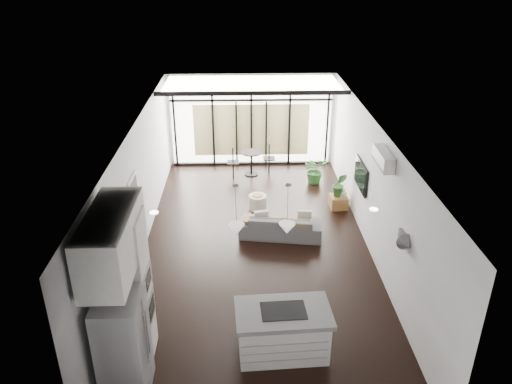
{
  "coord_description": "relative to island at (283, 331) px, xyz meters",
  "views": [
    {
      "loc": [
        -0.3,
        -9.5,
        5.97
      ],
      "look_at": [
        0.0,
        0.3,
        1.25
      ],
      "focal_mm": 35.0,
      "sensor_mm": 36.0,
      "label": 1
    }
  ],
  "objects": [
    {
      "name": "appliance_column",
      "position": [
        -2.44,
        0.06,
        0.86
      ],
      "size": [
        0.66,
        0.69,
        2.56
      ],
      "primitive_type": "cube",
      "color": "silver",
      "rests_on": "floor"
    },
    {
      "name": "wall_right",
      "position": [
        2.17,
        3.21,
        0.98
      ],
      "size": [
        0.02,
        10.0,
        2.8
      ],
      "primitive_type": "cube",
      "color": "silver",
      "rests_on": "ground"
    },
    {
      "name": "crate",
      "position": [
        1.85,
        5.12,
        -0.25
      ],
      "size": [
        0.46,
        0.46,
        0.33
      ],
      "primitive_type": "cube",
      "rotation": [
        0.0,
        0.0,
        0.06
      ],
      "color": "brown",
      "rests_on": "floor"
    },
    {
      "name": "pendant_right",
      "position": [
        0.07,
        0.56,
        1.6
      ],
      "size": [
        0.26,
        0.26,
        0.18
      ],
      "primitive_type": "cone",
      "color": "white",
      "rests_on": "ceiling"
    },
    {
      "name": "wall_left",
      "position": [
        -2.83,
        3.21,
        0.98
      ],
      "size": [
        0.02,
        10.0,
        2.8
      ],
      "primitive_type": "cube",
      "color": "silver",
      "rests_on": "ground"
    },
    {
      "name": "sofa",
      "position": [
        0.25,
        3.75,
        -0.05
      ],
      "size": [
        1.95,
        0.83,
        0.74
      ],
      "primitive_type": "imported",
      "rotation": [
        0.0,
        0.0,
        2.99
      ],
      "color": "#4E4F51",
      "rests_on": "floor"
    },
    {
      "name": "skylight",
      "position": [
        -0.33,
        7.21,
        2.35
      ],
      "size": [
        4.7,
        1.9,
        0.06
      ],
      "primitive_type": "cube",
      "color": "white",
      "rests_on": "ceiling"
    },
    {
      "name": "glazing",
      "position": [
        -0.33,
        8.09,
        0.98
      ],
      "size": [
        5.0,
        0.2,
        2.8
      ],
      "primitive_type": "cube",
      "color": "black",
      "rests_on": "ground"
    },
    {
      "name": "console_bench",
      "position": [
        0.09,
        3.62,
        -0.18
      ],
      "size": [
        1.56,
        0.67,
        0.49
      ],
      "primitive_type": "cube",
      "rotation": [
        0.0,
        0.0,
        -0.2
      ],
      "color": "brown",
      "rests_on": "floor"
    },
    {
      "name": "island",
      "position": [
        0.0,
        0.0,
        0.0
      ],
      "size": [
        1.58,
        0.99,
        0.84
      ],
      "primitive_type": "cube",
      "rotation": [
        0.0,
        0.0,
        0.06
      ],
      "color": "silver",
      "rests_on": "floor"
    },
    {
      "name": "wall_back",
      "position": [
        -0.33,
        8.21,
        0.98
      ],
      "size": [
        5.0,
        0.02,
        2.8
      ],
      "primitive_type": "cube",
      "color": "silver",
      "rests_on": "ground"
    },
    {
      "name": "pendant_left",
      "position": [
        -0.73,
        0.56,
        1.6
      ],
      "size": [
        0.26,
        0.26,
        0.18
      ],
      "primitive_type": "cone",
      "color": "white",
      "rests_on": "ceiling"
    },
    {
      "name": "wall_front",
      "position": [
        -0.33,
        -1.79,
        0.98
      ],
      "size": [
        5.0,
        0.02,
        2.8
      ],
      "primitive_type": "cube",
      "color": "silver",
      "rests_on": "ground"
    },
    {
      "name": "pouf",
      "position": [
        -0.24,
        5.12,
        -0.23
      ],
      "size": [
        0.51,
        0.51,
        0.37
      ],
      "primitive_type": "cylinder",
      "rotation": [
        0.0,
        0.0,
        -0.12
      ],
      "color": "beige",
      "rests_on": "floor"
    },
    {
      "name": "ac_unit",
      "position": [
        2.05,
        2.41,
        2.03
      ],
      "size": [
        0.22,
        0.9,
        0.3
      ],
      "primitive_type": "cube",
      "color": "white",
      "rests_on": "wall_right"
    },
    {
      "name": "milk_can",
      "position": [
        1.92,
        5.18,
        -0.14
      ],
      "size": [
        0.32,
        0.32,
        0.56
      ],
      "primitive_type": "cylinder",
      "rotation": [
        0.0,
        0.0,
        0.13
      ],
      "color": "beige",
      "rests_on": "floor"
    },
    {
      "name": "bistro_set",
      "position": [
        -0.35,
        7.32,
        -0.08
      ],
      "size": [
        1.51,
        0.89,
        0.68
      ],
      "primitive_type": "cube",
      "rotation": [
        0.0,
        0.0,
        0.25
      ],
      "color": "black",
      "rests_on": "floor"
    },
    {
      "name": "floor",
      "position": [
        -0.33,
        3.21,
        -0.42
      ],
      "size": [
        5.0,
        10.0,
        0.0
      ],
      "primitive_type": "cube",
      "color": "black",
      "rests_on": "ground"
    },
    {
      "name": "ceiling",
      "position": [
        -0.33,
        3.21,
        2.38
      ],
      "size": [
        5.0,
        10.0,
        0.0
      ],
      "primitive_type": "cube",
      "color": "white",
      "rests_on": "ground"
    },
    {
      "name": "cooktop",
      "position": [
        0.0,
        0.0,
        0.42
      ],
      "size": [
        0.74,
        0.52,
        0.01
      ],
      "primitive_type": "cube",
      "rotation": [
        0.0,
        0.0,
        0.06
      ],
      "color": "black",
      "rests_on": "island"
    },
    {
      "name": "framed_art",
      "position": [
        -2.8,
        2.71,
        1.13
      ],
      "size": [
        0.04,
        0.7,
        0.9
      ],
      "primitive_type": "cube",
      "color": "black",
      "rests_on": "wall_left"
    },
    {
      "name": "upper_cabinets",
      "position": [
        -2.45,
        -0.29,
        1.93
      ],
      "size": [
        0.62,
        1.75,
        0.86
      ],
      "primitive_type": "cube",
      "color": "silver",
      "rests_on": "wall_left"
    },
    {
      "name": "tv",
      "position": [
        2.13,
        4.21,
        0.88
      ],
      "size": [
        0.05,
        1.1,
        0.65
      ],
      "primitive_type": "cube",
      "color": "black",
      "rests_on": "wall_right"
    },
    {
      "name": "fridge",
      "position": [
        -2.37,
        -0.72,
        0.42
      ],
      "size": [
        0.65,
        0.81,
        1.67
      ],
      "primitive_type": "cube",
      "color": "gray",
      "rests_on": "floor"
    },
    {
      "name": "neighbour_building",
      "position": [
        -0.33,
        8.16,
        0.68
      ],
      "size": [
        3.5,
        0.02,
        1.6
      ],
      "primitive_type": "cube",
      "color": "beige",
      "rests_on": "ground"
    },
    {
      "name": "plant_tall",
      "position": [
        1.46,
        6.69,
        -0.11
      ],
      "size": [
        0.95,
        0.99,
        0.62
      ],
      "primitive_type": "imported",
      "rotation": [
        0.0,
        0.0,
        0.37
      ],
      "color": "#2B612A",
      "rests_on": "floor"
    },
    {
      "name": "plant_crate",
      "position": [
        1.85,
        5.12,
        0.06
      ],
      "size": [
        0.43,
        0.69,
        0.29
      ],
      "primitive_type": "imported",
      "rotation": [
        0.0,
        0.0,
        -0.11
      ],
      "color": "#2B612A",
      "rests_on": "crate"
    }
  ]
}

